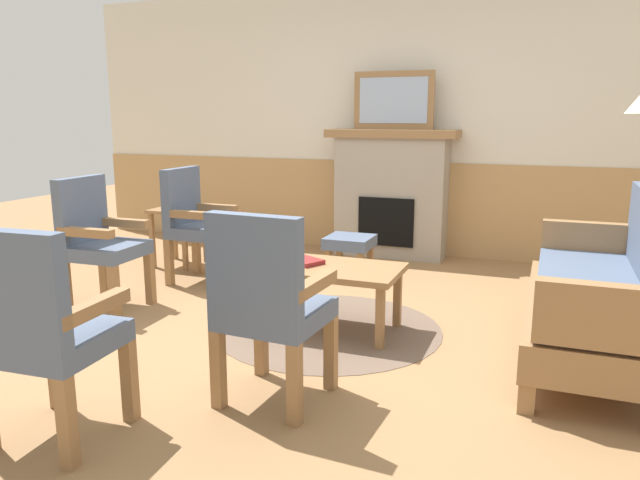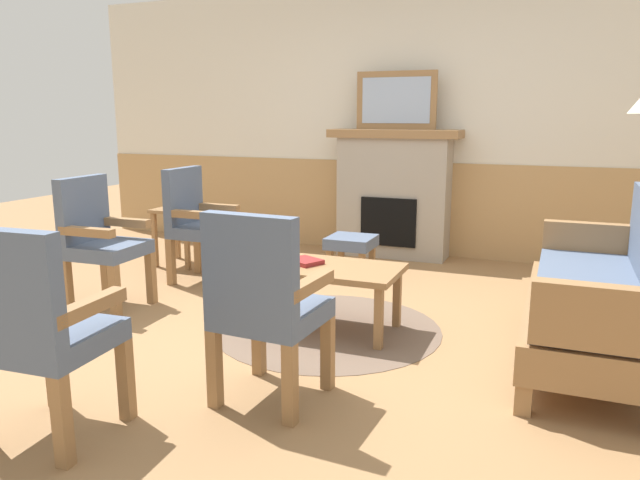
{
  "view_description": "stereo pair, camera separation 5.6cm",
  "coord_description": "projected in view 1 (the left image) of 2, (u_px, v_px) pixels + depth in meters",
  "views": [
    {
      "loc": [
        1.5,
        -3.53,
        1.42
      ],
      "look_at": [
        0.0,
        0.35,
        0.55
      ],
      "focal_mm": 33.66,
      "sensor_mm": 36.0,
      "label": 1
    },
    {
      "loc": [
        1.55,
        -3.51,
        1.42
      ],
      "look_at": [
        0.0,
        0.35,
        0.55
      ],
      "focal_mm": 33.66,
      "sensor_mm": 36.0,
      "label": 2
    }
  ],
  "objects": [
    {
      "name": "armchair_by_window_left",
      "position": [
        98.0,
        238.0,
        4.39
      ],
      "size": [
        0.5,
        0.5,
        0.98
      ],
      "color": "olive",
      "rests_on": "ground_plane"
    },
    {
      "name": "footstool",
      "position": [
        350.0,
        245.0,
        5.35
      ],
      "size": [
        0.4,
        0.4,
        0.36
      ],
      "color": "olive",
      "rests_on": "ground_plane"
    },
    {
      "name": "ground_plane",
      "position": [
        301.0,
        329.0,
        4.05
      ],
      "size": [
        14.0,
        14.0,
        0.0
      ],
      "primitive_type": "plane",
      "color": "#997047"
    },
    {
      "name": "side_table",
      "position": [
        179.0,
        220.0,
        5.72
      ],
      "size": [
        0.44,
        0.44,
        0.55
      ],
      "color": "olive",
      "rests_on": "ground_plane"
    },
    {
      "name": "coffee_table",
      "position": [
        328.0,
        274.0,
        3.98
      ],
      "size": [
        0.96,
        0.56,
        0.44
      ],
      "color": "olive",
      "rests_on": "ground_plane"
    },
    {
      "name": "armchair_front_left",
      "position": [
        42.0,
        327.0,
        2.54
      ],
      "size": [
        0.51,
        0.51,
        0.98
      ],
      "color": "olive",
      "rests_on": "ground_plane"
    },
    {
      "name": "fireplace",
      "position": [
        391.0,
        192.0,
        6.06
      ],
      "size": [
        1.3,
        0.44,
        1.28
      ],
      "color": "#A39989",
      "rests_on": "ground_plane"
    },
    {
      "name": "wall_back",
      "position": [
        399.0,
        126.0,
        6.15
      ],
      "size": [
        7.2,
        0.14,
        2.7
      ],
      "color": "silver",
      "rests_on": "ground_plane"
    },
    {
      "name": "framed_picture",
      "position": [
        393.0,
        100.0,
        5.87
      ],
      "size": [
        0.8,
        0.04,
        0.56
      ],
      "color": "olive",
      "rests_on": "fireplace"
    },
    {
      "name": "book_on_table",
      "position": [
        305.0,
        261.0,
        4.03
      ],
      "size": [
        0.26,
        0.25,
        0.03
      ],
      "primitive_type": "cube",
      "rotation": [
        0.0,
        0.0,
        -0.45
      ],
      "color": "maroon",
      "rests_on": "coffee_table"
    },
    {
      "name": "armchair_front_center",
      "position": [
        268.0,
        300.0,
        2.9
      ],
      "size": [
        0.51,
        0.51,
        0.98
      ],
      "color": "olive",
      "rests_on": "ground_plane"
    },
    {
      "name": "couch",
      "position": [
        601.0,
        294.0,
        3.49
      ],
      "size": [
        0.7,
        1.8,
        0.98
      ],
      "color": "olive",
      "rests_on": "ground_plane"
    },
    {
      "name": "round_rug",
      "position": [
        328.0,
        328.0,
        4.06
      ],
      "size": [
        1.53,
        1.53,
        0.01
      ],
      "primitive_type": "cylinder",
      "color": "brown",
      "rests_on": "ground_plane"
    },
    {
      "name": "armchair_near_fireplace",
      "position": [
        195.0,
        220.0,
        5.14
      ],
      "size": [
        0.48,
        0.48,
        0.98
      ],
      "color": "olive",
      "rests_on": "ground_plane"
    }
  ]
}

